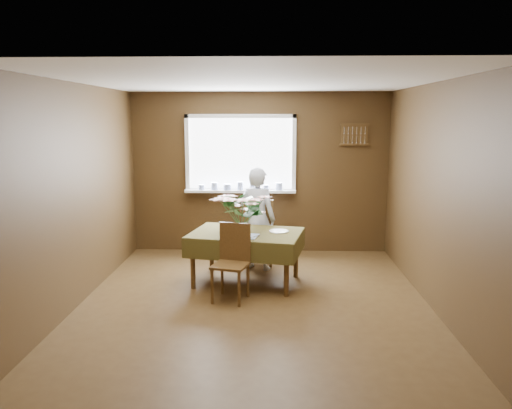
{
  "coord_description": "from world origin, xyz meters",
  "views": [
    {
      "loc": [
        0.21,
        -5.52,
        2.12
      ],
      "look_at": [
        0.0,
        0.55,
        1.05
      ],
      "focal_mm": 35.0,
      "sensor_mm": 36.0,
      "label": 1
    }
  ],
  "objects_px": {
    "dining_table": "(246,238)",
    "chair_far": "(257,230)",
    "chair_near": "(232,258)",
    "flower_bouquet": "(241,210)",
    "seated_woman": "(257,219)"
  },
  "relations": [
    {
      "from": "chair_far",
      "to": "dining_table",
      "type": "bearing_deg",
      "value": 72.01
    },
    {
      "from": "dining_table",
      "to": "flower_bouquet",
      "type": "height_order",
      "value": "flower_bouquet"
    },
    {
      "from": "dining_table",
      "to": "chair_near",
      "type": "xyz_separation_m",
      "value": [
        -0.13,
        -0.56,
        -0.1
      ]
    },
    {
      "from": "chair_far",
      "to": "chair_near",
      "type": "bearing_deg",
      "value": 70.32
    },
    {
      "from": "dining_table",
      "to": "chair_far",
      "type": "distance_m",
      "value": 0.77
    },
    {
      "from": "flower_bouquet",
      "to": "chair_far",
      "type": "bearing_deg",
      "value": 79.78
    },
    {
      "from": "dining_table",
      "to": "chair_near",
      "type": "height_order",
      "value": "chair_near"
    },
    {
      "from": "dining_table",
      "to": "seated_woman",
      "type": "distance_m",
      "value": 0.65
    },
    {
      "from": "chair_far",
      "to": "flower_bouquet",
      "type": "height_order",
      "value": "flower_bouquet"
    },
    {
      "from": "dining_table",
      "to": "chair_near",
      "type": "relative_size",
      "value": 1.73
    },
    {
      "from": "chair_far",
      "to": "flower_bouquet",
      "type": "bearing_deg",
      "value": 70.98
    },
    {
      "from": "dining_table",
      "to": "chair_far",
      "type": "relative_size",
      "value": 1.58
    },
    {
      "from": "seated_woman",
      "to": "flower_bouquet",
      "type": "xyz_separation_m",
      "value": [
        -0.17,
        -0.81,
        0.27
      ]
    },
    {
      "from": "chair_far",
      "to": "flower_bouquet",
      "type": "xyz_separation_m",
      "value": [
        -0.17,
        -0.94,
        0.46
      ]
    },
    {
      "from": "seated_woman",
      "to": "flower_bouquet",
      "type": "distance_m",
      "value": 0.87
    }
  ]
}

